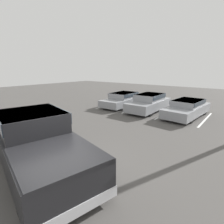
% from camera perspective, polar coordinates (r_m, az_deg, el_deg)
% --- Properties ---
extents(ground_plane, '(60.00, 60.00, 0.00)m').
position_cam_1_polar(ground_plane, '(6.47, -16.72, -16.88)').
color(ground_plane, '#4C4947').
extents(stall_stripe_a, '(0.12, 4.17, 0.01)m').
position_cam_1_polar(stall_stripe_a, '(16.19, -0.18, 2.47)').
color(stall_stripe_a, white).
rests_on(stall_stripe_a, ground_plane).
extents(stall_stripe_b, '(0.12, 4.17, 0.01)m').
position_cam_1_polar(stall_stripe_b, '(14.74, 7.86, 1.18)').
color(stall_stripe_b, white).
rests_on(stall_stripe_b, ground_plane).
extents(stall_stripe_c, '(0.12, 4.17, 0.01)m').
position_cam_1_polar(stall_stripe_c, '(13.65, 17.39, -0.39)').
color(stall_stripe_c, white).
rests_on(stall_stripe_c, ground_plane).
extents(stall_stripe_d, '(0.12, 4.17, 0.01)m').
position_cam_1_polar(stall_stripe_d, '(13.01, 28.20, -2.15)').
color(stall_stripe_d, white).
rests_on(stall_stripe_d, ground_plane).
extents(pickup_truck, '(6.14, 3.36, 1.89)m').
position_cam_1_polar(pickup_truck, '(6.32, -23.46, -8.86)').
color(pickup_truck, black).
rests_on(pickup_truck, ground_plane).
extents(parked_sedan_a, '(1.95, 4.66, 1.19)m').
position_cam_1_polar(parked_sedan_a, '(15.47, 3.69, 4.29)').
color(parked_sedan_a, gray).
rests_on(parked_sedan_a, ground_plane).
extents(parked_sedan_b, '(1.85, 4.61, 1.33)m').
position_cam_1_polar(parked_sedan_b, '(13.97, 12.03, 3.23)').
color(parked_sedan_b, gray).
rests_on(parked_sedan_b, ground_plane).
extents(parked_sedan_c, '(2.14, 4.83, 1.16)m').
position_cam_1_polar(parked_sedan_c, '(13.15, 23.35, 1.33)').
color(parked_sedan_c, gray).
rests_on(parked_sedan_c, ground_plane).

